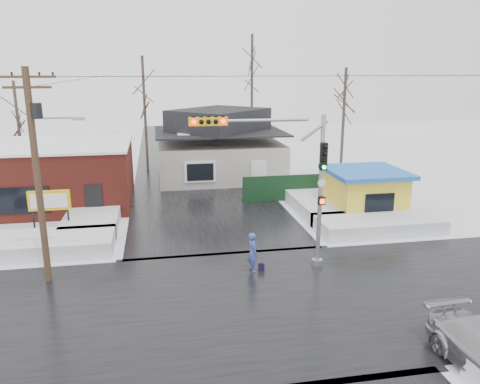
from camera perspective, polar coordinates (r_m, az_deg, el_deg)
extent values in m
plane|color=white|center=(18.83, 0.64, -13.41)|extent=(120.00, 120.00, 0.00)
cube|color=black|center=(18.83, 0.64, -13.38)|extent=(10.00, 120.00, 0.02)
cube|color=black|center=(18.83, 0.64, -13.38)|extent=(120.00, 10.00, 0.02)
cube|color=white|center=(25.47, -22.99, -5.92)|extent=(7.00, 3.00, 0.80)
cube|color=white|center=(27.61, 16.48, -3.76)|extent=(7.00, 3.00, 0.80)
cube|color=white|center=(29.79, -17.24, -2.46)|extent=(3.00, 8.00, 0.80)
cube|color=white|center=(31.24, 9.13, -1.18)|extent=(3.00, 8.00, 0.80)
cylinder|color=gray|center=(21.27, 9.76, -0.13)|extent=(0.20, 0.20, 7.00)
cylinder|color=gray|center=(22.36, 9.39, -8.45)|extent=(0.50, 0.50, 0.30)
cylinder|color=gray|center=(19.84, 1.92, 8.72)|extent=(4.60, 0.14, 0.14)
cube|color=gold|center=(19.52, -3.90, 8.59)|extent=(1.60, 0.28, 0.35)
sphere|color=#FF0C0C|center=(19.31, -5.63, 8.48)|extent=(0.20, 0.20, 0.20)
sphere|color=#FF0C0C|center=(19.44, -2.07, 8.59)|extent=(0.20, 0.20, 0.20)
cube|color=black|center=(20.72, 10.16, 4.28)|extent=(0.30, 0.22, 1.20)
sphere|color=#0CE533|center=(20.68, 10.23, 2.98)|extent=(0.18, 0.18, 0.18)
cube|color=black|center=(21.17, 9.91, -1.05)|extent=(0.30, 0.20, 0.35)
cylinder|color=#382619|center=(20.84, -23.44, 1.37)|extent=(0.28, 0.28, 9.00)
cube|color=#382619|center=(20.37, -24.64, 12.65)|extent=(2.20, 0.10, 0.10)
cube|color=#382619|center=(20.38, -24.52, 11.53)|extent=(1.80, 0.10, 0.10)
cylinder|color=black|center=(20.38, -23.56, 9.08)|extent=(0.44, 0.44, 0.60)
cylinder|color=gray|center=(20.27, -21.67, 8.39)|extent=(1.80, 0.08, 0.08)
cube|color=gray|center=(20.12, -19.12, 8.43)|extent=(0.50, 0.22, 0.12)
cube|color=maroon|center=(33.94, -23.39, 1.85)|extent=(12.00, 8.00, 4.00)
cube|color=white|center=(33.58, -23.75, 5.25)|extent=(12.20, 8.20, 0.15)
cube|color=black|center=(30.28, -24.91, -0.94)|extent=(3.00, 0.08, 1.60)
cube|color=black|center=(29.58, -17.34, -1.18)|extent=(1.00, 0.08, 2.20)
cylinder|color=black|center=(27.83, -23.83, -3.21)|extent=(0.10, 0.10, 1.80)
cylinder|color=black|center=(27.45, -20.18, -3.08)|extent=(0.10, 0.10, 1.80)
cube|color=gold|center=(27.33, -22.24, -0.95)|extent=(2.20, 0.18, 1.10)
cube|color=white|center=(27.23, -22.28, -1.01)|extent=(1.90, 0.02, 0.80)
cube|color=#B0AA9F|center=(39.34, -2.54, 3.95)|extent=(10.00, 8.00, 3.00)
cube|color=black|center=(38.96, -2.59, 7.42)|extent=(10.40, 8.40, 0.12)
pyramid|color=black|center=(38.85, -2.60, 8.83)|extent=(9.00, 7.00, 1.80)
cube|color=maroon|center=(40.37, 1.77, 9.12)|extent=(0.70, 0.70, 1.40)
cube|color=white|center=(35.19, -4.88, 2.45)|extent=(2.40, 0.12, 1.60)
cube|color=yellow|center=(30.15, 14.94, -0.31)|extent=(4.00, 4.00, 2.60)
cube|color=blue|center=(29.82, 15.13, 2.39)|extent=(4.60, 4.60, 0.25)
cube|color=black|center=(28.40, 16.65, -1.36)|extent=(1.80, 0.06, 1.20)
cube|color=black|center=(32.78, 7.20, 0.56)|extent=(8.00, 0.12, 1.80)
cylinder|color=#332821|center=(42.48, -11.50, 9.25)|extent=(0.24, 0.24, 10.00)
cylinder|color=#332821|center=(45.32, 1.45, 11.14)|extent=(0.24, 0.24, 12.00)
cylinder|color=#332821|center=(39.57, 12.46, 8.08)|extent=(0.24, 0.24, 9.00)
cylinder|color=#332821|center=(42.01, -25.32, 6.70)|extent=(0.24, 0.24, 8.00)
imported|color=#394CA0|center=(21.17, 1.56, -7.38)|extent=(0.53, 0.72, 1.82)
cube|color=black|center=(21.51, 2.61, -9.15)|extent=(0.30, 0.16, 0.35)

